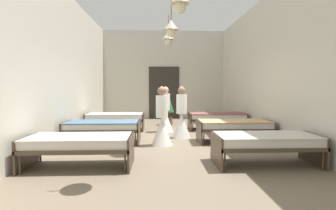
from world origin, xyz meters
name	(u,v)px	position (x,y,z in m)	size (l,w,h in m)	color
ground_plane	(169,144)	(0.00, 0.00, -0.05)	(6.14, 10.69, 0.10)	#7A6B56
room_shell	(167,68)	(0.00, 1.19, 2.03)	(5.94, 10.29, 4.05)	beige
bed_left_row_0	(79,143)	(-1.72, -1.90, 0.44)	(1.90, 0.84, 0.57)	#473828
bed_right_row_0	(266,142)	(1.72, -1.90, 0.44)	(1.90, 0.84, 0.57)	#473828
bed_left_row_1	(103,126)	(-1.72, 0.00, 0.44)	(1.90, 0.84, 0.57)	#473828
bed_right_row_1	(234,126)	(1.72, 0.00, 0.44)	(1.90, 0.84, 0.57)	#473828
bed_left_row_2	(115,117)	(-1.72, 1.90, 0.44)	(1.90, 0.84, 0.57)	#473828
bed_right_row_2	(217,117)	(1.72, 1.90, 0.44)	(1.90, 0.84, 0.57)	#473828
nurse_near_aisle	(165,116)	(-0.05, 1.57, 0.53)	(0.52, 0.52, 1.49)	white
nurse_mid_aisle	(182,119)	(0.39, 0.62, 0.53)	(0.52, 0.52, 1.49)	white
nurse_far_aisle	(162,124)	(-0.19, -0.26, 0.53)	(0.52, 0.52, 1.49)	white
potted_plant	(168,106)	(0.09, 3.03, 0.74)	(0.48, 0.48, 1.26)	brown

